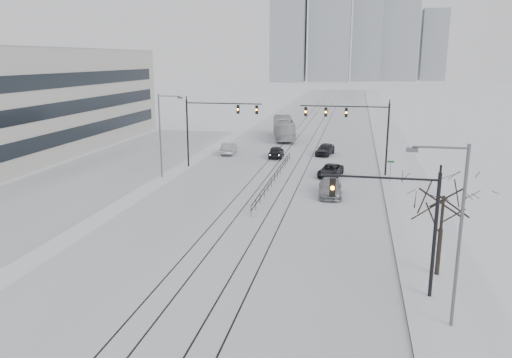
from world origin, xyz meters
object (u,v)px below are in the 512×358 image
object	(u,v)px
traffic_mast_near	(404,216)
sedan_nb_front	(330,171)
bare_tree	(443,204)
sedan_nb_right	(330,188)
sedan_nb_far	(325,149)
box_truck	(284,128)
sedan_sb_inner	(276,152)
sedan_sb_outer	(229,148)

from	to	relation	value
traffic_mast_near	sedan_nb_front	world-z (taller)	traffic_mast_near
traffic_mast_near	bare_tree	world-z (taller)	traffic_mast_near
traffic_mast_near	bare_tree	xyz separation A→B (m)	(2.41, 3.00, -0.07)
sedan_nb_right	bare_tree	bearing A→B (deg)	-70.61
sedan_nb_right	sedan_nb_far	world-z (taller)	sedan_nb_far
box_truck	bare_tree	bearing A→B (deg)	96.81
sedan_nb_far	box_truck	size ratio (longest dim) A/B	0.37
bare_tree	sedan_nb_far	xyz separation A→B (m)	(-9.01, 37.37, -3.71)
traffic_mast_near	box_truck	world-z (taller)	traffic_mast_near
traffic_mast_near	box_truck	xyz separation A→B (m)	(-14.06, 53.17, -2.85)
sedan_nb_right	sedan_nb_far	bearing A→B (deg)	91.34
sedan_sb_inner	sedan_nb_right	size ratio (longest dim) A/B	0.84
bare_tree	sedan_sb_inner	world-z (taller)	bare_tree
sedan_nb_right	sedan_sb_outer	bearing A→B (deg)	124.55
sedan_sb_outer	sedan_nb_right	size ratio (longest dim) A/B	0.88
bare_tree	sedan_nb_right	size ratio (longest dim) A/B	1.16
sedan_nb_front	sedan_nb_far	bearing A→B (deg)	106.06
traffic_mast_near	sedan_sb_outer	bearing A→B (deg)	116.76
traffic_mast_near	sedan_nb_front	size ratio (longest dim) A/B	1.48
sedan_sb_outer	sedan_nb_far	world-z (taller)	sedan_nb_far
box_truck	sedan_nb_right	bearing A→B (deg)	94.20
traffic_mast_near	sedan_nb_front	distance (m)	28.63
sedan_sb_inner	sedan_nb_front	bearing A→B (deg)	124.99
bare_tree	traffic_mast_near	bearing A→B (deg)	-128.76
sedan_sb_outer	sedan_nb_right	distance (m)	23.65
sedan_sb_outer	box_truck	world-z (taller)	box_truck
sedan_nb_right	box_truck	world-z (taller)	box_truck
bare_tree	sedan_sb_outer	xyz separation A→B (m)	(-21.85, 35.56, -3.72)
traffic_mast_near	bare_tree	distance (m)	3.85
sedan_sb_outer	sedan_nb_far	distance (m)	12.97
bare_tree	sedan_nb_front	distance (m)	26.30
bare_tree	sedan_sb_inner	distance (m)	37.91
traffic_mast_near	sedan_nb_far	size ratio (longest dim) A/B	1.52
sedan_sb_outer	sedan_nb_right	world-z (taller)	sedan_nb_right
bare_tree	sedan_sb_outer	distance (m)	41.90
traffic_mast_near	sedan_sb_outer	world-z (taller)	traffic_mast_near
sedan_sb_inner	sedan_nb_far	xyz separation A→B (m)	(6.19, 2.85, 0.03)
traffic_mast_near	sedan_sb_inner	world-z (taller)	traffic_mast_near
bare_tree	sedan_nb_right	distance (m)	18.82
sedan_nb_right	sedan_nb_far	xyz separation A→B (m)	(-1.79, 20.40, 0.02)
bare_tree	box_truck	bearing A→B (deg)	108.18
sedan_sb_inner	sedan_nb_front	world-z (taller)	sedan_sb_inner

